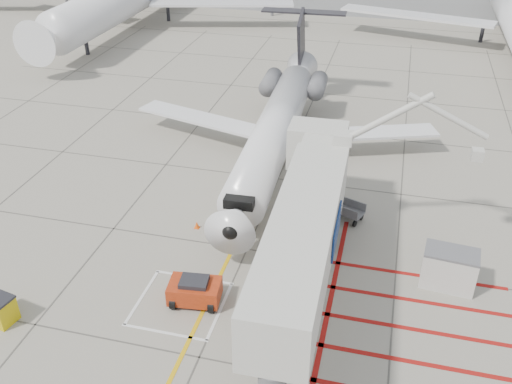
% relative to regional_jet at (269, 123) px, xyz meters
% --- Properties ---
extents(ground_plane, '(260.00, 260.00, 0.00)m').
position_rel_regional_jet_xyz_m(ground_plane, '(0.76, -12.50, -3.79)').
color(ground_plane, gray).
rests_on(ground_plane, ground).
extents(regional_jet, '(23.97, 29.73, 7.58)m').
position_rel_regional_jet_xyz_m(regional_jet, '(0.00, 0.00, 0.00)').
color(regional_jet, silver).
rests_on(regional_jet, ground_plane).
extents(jet_bridge, '(9.07, 18.54, 7.34)m').
position_rel_regional_jet_xyz_m(jet_bridge, '(4.39, -12.59, -0.12)').
color(jet_bridge, beige).
rests_on(jet_bridge, ground_plane).
extents(pushback_tug, '(2.62, 1.81, 1.43)m').
position_rel_regional_jet_xyz_m(pushback_tug, '(-0.58, -13.17, -3.07)').
color(pushback_tug, '#AA2E10').
rests_on(pushback_tug, ground_plane).
extents(baggage_cart, '(2.10, 1.71, 1.14)m').
position_rel_regional_jet_xyz_m(baggage_cart, '(5.74, -4.18, -3.22)').
color(baggage_cart, '#545459').
rests_on(baggage_cart, ground_plane).
extents(ground_power_unit, '(2.73, 1.76, 2.05)m').
position_rel_regional_jet_xyz_m(ground_power_unit, '(11.24, -8.88, -2.76)').
color(ground_power_unit, silver).
rests_on(ground_power_unit, ground_plane).
extents(cone_nose, '(0.31, 0.31, 0.43)m').
position_rel_regional_jet_xyz_m(cone_nose, '(-2.58, -7.23, -3.57)').
color(cone_nose, '#EF4E0C').
rests_on(cone_nose, ground_plane).
extents(cone_side, '(0.32, 0.32, 0.44)m').
position_rel_regional_jet_xyz_m(cone_side, '(1.58, -8.32, -3.57)').
color(cone_side, orange).
rests_on(cone_side, ground_plane).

